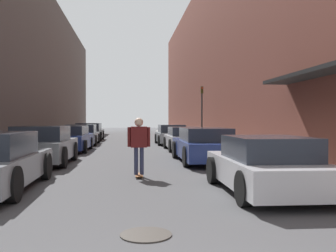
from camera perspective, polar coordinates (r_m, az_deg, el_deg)
ground at (r=22.17m, az=-6.15°, el=-3.14°), size 112.13×112.13×0.00m
curb_strip_left at (r=27.68m, az=-16.25°, el=-2.25°), size 1.80×50.97×0.12m
curb_strip_right at (r=27.68m, az=3.94°, el=-2.21°), size 1.80×50.97×0.12m
building_row_left at (r=28.59m, az=-22.10°, el=9.03°), size 4.90×50.97×11.28m
building_row_right at (r=28.68m, az=9.76°, el=10.30°), size 4.90×50.97×12.51m
parked_car_left_1 at (r=13.83m, az=-18.52°, el=-2.88°), size 1.98×3.94×1.35m
parked_car_left_2 at (r=19.32m, az=-14.79°, el=-1.91°), size 1.99×4.54×1.27m
parked_car_left_3 at (r=24.38m, az=-13.02°, el=-1.34°), size 2.08×4.16×1.28m
parked_car_left_4 at (r=29.47m, az=-11.93°, el=-0.90°), size 2.09×4.17×1.33m
parked_car_right_0 at (r=8.26m, az=14.64°, el=-5.83°), size 1.88×4.04×1.21m
parked_car_right_1 at (r=13.91m, az=5.51°, el=-2.95°), size 1.95×4.77×1.27m
parked_car_right_2 at (r=19.32m, az=2.54°, el=-1.97°), size 1.89×4.13×1.21m
parked_car_right_3 at (r=24.02m, az=0.50°, el=-1.37°), size 1.91×3.98×1.26m
skateboarder at (r=10.19m, az=-4.44°, el=-2.27°), size 0.62×0.78×1.61m
manhole_cover at (r=5.24m, az=-3.34°, el=-16.19°), size 0.70×0.70×0.02m
traffic_light at (r=24.47m, az=5.20°, el=2.75°), size 0.16×0.22×3.63m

